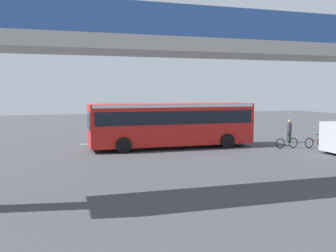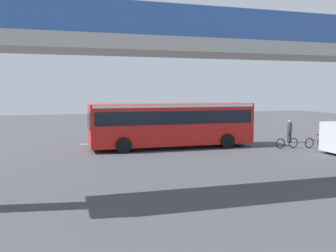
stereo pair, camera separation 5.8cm
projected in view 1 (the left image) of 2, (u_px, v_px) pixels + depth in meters
The scene contains 11 objects.
ground at pixel (176, 145), 27.58m from camera, with size 80.00×80.00×0.00m, color #424247.
city_bus at pixel (172, 121), 25.80m from camera, with size 11.54×2.85×3.15m.
bicycle_red at pixel (315, 142), 26.06m from camera, with size 1.77×0.44×0.96m.
bicycle_green at pixel (287, 143), 25.79m from camera, with size 1.77×0.44×0.96m.
pedestrian at pixel (289, 131), 28.63m from camera, with size 0.38×0.38×1.79m.
traffic_sign at pixel (213, 115), 32.77m from camera, with size 0.08×0.60×2.80m.
lane_dash_leftmost at pixel (235, 138), 31.40m from camera, with size 2.00×0.20×0.01m, color silver.
lane_dash_left at pixel (191, 140), 30.27m from camera, with size 2.00×0.20×0.01m, color silver.
lane_dash_centre at pixel (144, 142), 29.13m from camera, with size 2.00×0.20×0.01m, color silver.
lane_dash_right at pixel (93, 144), 28.00m from camera, with size 2.00×0.20×0.01m, color silver.
pedestrian_overpass at pixel (269, 63), 15.13m from camera, with size 25.35×2.60×7.00m.
Camera 1 is at (8.37, 26.01, 3.99)m, focal length 39.13 mm.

